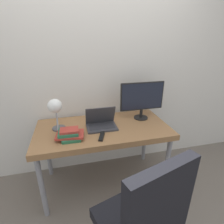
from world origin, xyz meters
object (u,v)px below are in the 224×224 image
object	(u,v)px
office_chair	(144,219)
book_stack	(70,134)
laptop	(101,123)
monitor	(142,98)
desk_lamp	(55,109)

from	to	relation	value
office_chair	book_stack	size ratio (longest dim) A/B	3.86
laptop	book_stack	distance (m)	0.37
monitor	office_chair	distance (m)	1.24
desk_lamp	monitor	bearing A→B (deg)	10.42
monitor	desk_lamp	size ratio (longest dim) A/B	1.37
monitor	office_chair	size ratio (longest dim) A/B	0.48
laptop	book_stack	bearing A→B (deg)	-154.86
monitor	book_stack	size ratio (longest dim) A/B	1.86
book_stack	desk_lamp	bearing A→B (deg)	137.37
office_chair	book_stack	world-z (taller)	office_chair
laptop	office_chair	bearing A→B (deg)	-84.75
laptop	office_chair	distance (m)	1.00
monitor	desk_lamp	world-z (taller)	monitor
monitor	book_stack	world-z (taller)	monitor
monitor	desk_lamp	distance (m)	0.97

